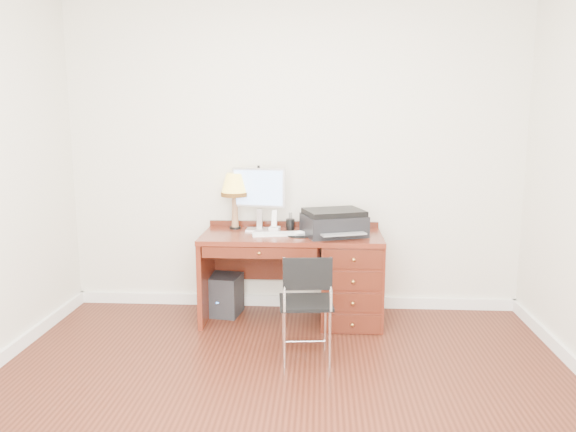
# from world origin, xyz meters

# --- Properties ---
(ground) EXTENTS (4.00, 4.00, 0.00)m
(ground) POSITION_xyz_m (0.00, 0.00, 0.00)
(ground) COLOR #38160C
(ground) RESTS_ON ground
(room_shell) EXTENTS (4.00, 4.00, 4.00)m
(room_shell) POSITION_xyz_m (0.00, 0.63, 0.05)
(room_shell) COLOR silver
(room_shell) RESTS_ON ground
(desk) EXTENTS (1.50, 0.67, 0.75)m
(desk) POSITION_xyz_m (0.32, 1.40, 0.41)
(desk) COLOR maroon
(desk) RESTS_ON ground
(monitor) EXTENTS (0.47, 0.18, 0.54)m
(monitor) POSITION_xyz_m (-0.30, 1.56, 1.09)
(monitor) COLOR silver
(monitor) RESTS_ON desk
(keyboard) EXTENTS (0.48, 0.21, 0.02)m
(keyboard) POSITION_xyz_m (-0.09, 1.35, 0.76)
(keyboard) COLOR white
(keyboard) RESTS_ON desk
(mouse_pad) EXTENTS (0.21, 0.21, 0.04)m
(mouse_pad) POSITION_xyz_m (0.07, 1.33, 0.76)
(mouse_pad) COLOR black
(mouse_pad) RESTS_ON desk
(printer) EXTENTS (0.58, 0.51, 0.21)m
(printer) POSITION_xyz_m (0.35, 1.37, 0.86)
(printer) COLOR black
(printer) RESTS_ON desk
(leg_lamp) EXTENTS (0.24, 0.24, 0.49)m
(leg_lamp) POSITION_xyz_m (-0.51, 1.59, 1.11)
(leg_lamp) COLOR black
(leg_lamp) RESTS_ON desk
(phone) EXTENTS (0.10, 0.10, 0.18)m
(phone) POSITION_xyz_m (-0.15, 1.50, 0.80)
(phone) COLOR white
(phone) RESTS_ON desk
(pen_cup) EXTENTS (0.08, 0.08, 0.09)m
(pen_cup) POSITION_xyz_m (-0.02, 1.57, 0.80)
(pen_cup) COLOR black
(pen_cup) RESTS_ON desk
(chair) EXTENTS (0.40, 0.40, 0.79)m
(chair) POSITION_xyz_m (0.14, 0.57, 0.48)
(chair) COLOR black
(chair) RESTS_ON ground
(equipment_box) EXTENTS (0.34, 0.34, 0.35)m
(equipment_box) POSITION_xyz_m (-0.61, 1.50, 0.18)
(equipment_box) COLOR black
(equipment_box) RESTS_ON ground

